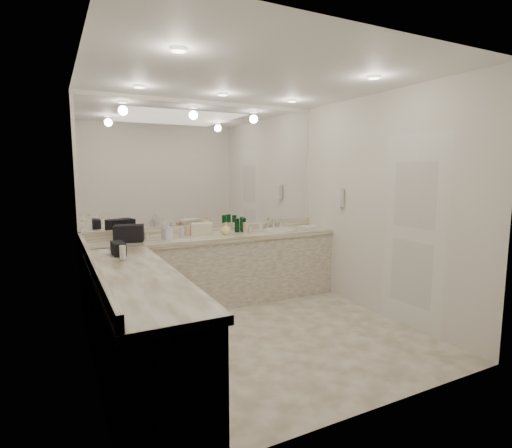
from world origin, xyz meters
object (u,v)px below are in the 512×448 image
soap_bottle_c (226,228)px  sink (281,230)px  soap_bottle_b (168,231)px  hand_towel (308,227)px  black_toiletry_bag (129,234)px  cream_cosmetic_case (202,229)px  wall_phone (340,198)px  soap_bottle_a (165,228)px

soap_bottle_c → sink: bearing=3.9°
soap_bottle_b → hand_towel: bearing=-0.3°
black_toiletry_bag → cream_cosmetic_case: bearing=4.5°
soap_bottle_c → black_toiletry_bag: bearing=178.2°
wall_phone → hand_towel: bearing=118.0°
sink → hand_towel: 0.40m
sink → black_toiletry_bag: size_ratio=1.36×
soap_bottle_a → soap_bottle_c: (0.75, -0.13, -0.04)m
sink → hand_towel: (0.39, -0.09, 0.02)m
wall_phone → black_toiletry_bag: bearing=169.7°
sink → soap_bottle_c: bearing=-176.1°
sink → wall_phone: 0.91m
soap_bottle_b → cream_cosmetic_case: bearing=15.4°
sink → black_toiletry_bag: 2.03m
soap_bottle_b → soap_bottle_c: bearing=1.6°
sink → soap_bottle_a: bearing=177.4°
hand_towel → soap_bottle_b: soap_bottle_b is taller
sink → hand_towel: bearing=-13.2°
black_toiletry_bag → soap_bottle_b: 0.44m
wall_phone → black_toiletry_bag: (-2.64, 0.48, -0.36)m
sink → hand_towel: size_ratio=1.98×
black_toiletry_bag → soap_bottle_c: (1.18, -0.04, -0.01)m
wall_phone → soap_bottle_c: size_ratio=1.51×
black_toiletry_bag → soap_bottle_b: size_ratio=1.54×
soap_bottle_a → soap_bottle_b: (-0.00, -0.15, -0.01)m
cream_cosmetic_case → hand_towel: 1.52m
cream_cosmetic_case → soap_bottle_c: (0.28, -0.11, 0.00)m
black_toiletry_bag → soap_bottle_b: (0.43, -0.06, 0.01)m
sink → soap_bottle_b: 1.60m
hand_towel → soap_bottle_c: size_ratio=1.40×
black_toiletry_bag → soap_bottle_a: soap_bottle_a is taller
sink → black_toiletry_bag: black_toiletry_bag is taller
hand_towel → soap_bottle_a: (-1.98, 0.16, 0.10)m
sink → soap_bottle_c: (-0.85, -0.06, 0.08)m
wall_phone → hand_towel: (-0.22, 0.41, -0.43)m
soap_bottle_c → wall_phone: bearing=-16.9°
sink → wall_phone: size_ratio=1.83×
sink → soap_bottle_b: soap_bottle_b is taller
wall_phone → soap_bottle_b: size_ratio=1.15×
sink → soap_bottle_b: size_ratio=2.10×
sink → soap_bottle_a: size_ratio=1.84×
soap_bottle_c → hand_towel: bearing=-1.5°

